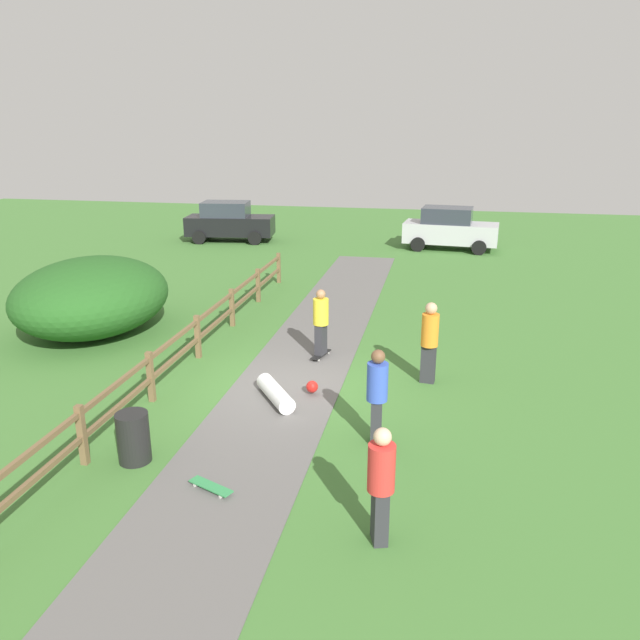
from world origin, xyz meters
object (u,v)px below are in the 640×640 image
object	(u,v)px
skater_fallen	(279,393)
bystander_blue	(377,392)
skater_riding	(321,320)
parked_car_silver	(450,229)
bush_large	(92,296)
bystander_orange	(430,339)
parked_car_black	(229,222)
skateboard_loose	(211,486)
trash_bin	(133,437)
bystander_red	(381,480)

from	to	relation	value
skater_fallen	bystander_blue	bearing A→B (deg)	-31.16
skater_riding	parked_car_silver	xyz separation A→B (m)	(3.07, 14.68, -0.03)
bush_large	bystander_orange	size ratio (longest dim) A/B	2.54
skater_riding	bystander_orange	size ratio (longest dim) A/B	0.93
bystander_blue	parked_car_silver	size ratio (longest dim) A/B	0.42
skater_fallen	bystander_blue	distance (m)	2.69
parked_car_black	skater_fallen	bearing A→B (deg)	-67.60
skater_fallen	bystander_orange	size ratio (longest dim) A/B	0.74
skater_fallen	skateboard_loose	distance (m)	3.45
bystander_blue	parked_car_black	world-z (taller)	parked_car_black
parked_car_silver	skater_fallen	bearing A→B (deg)	-101.24
trash_bin	skater_fallen	xyz separation A→B (m)	(1.82, 2.81, -0.25)
trash_bin	bystander_blue	xyz separation A→B (m)	(4.02, 1.48, 0.55)
parked_car_black	bystander_blue	bearing A→B (deg)	-63.41
skater_fallen	bystander_orange	world-z (taller)	bystander_orange
trash_bin	parked_car_silver	world-z (taller)	parked_car_silver
skater_riding	skater_fallen	xyz separation A→B (m)	(-0.37, -2.66, -0.79)
trash_bin	bystander_orange	xyz separation A→B (m)	(4.85, 4.46, 0.59)
bush_large	skater_riding	xyz separation A→B (m)	(6.57, -0.70, -0.05)
parked_car_silver	trash_bin	bearing A→B (deg)	-104.64
skateboard_loose	skater_riding	bearing A→B (deg)	84.69
skater_riding	bystander_orange	world-z (taller)	bystander_orange
bush_large	skater_riding	distance (m)	6.61
skateboard_loose	bystander_blue	xyz separation A→B (m)	(2.39, 2.11, 0.91)
bystander_orange	bystander_red	world-z (taller)	bystander_orange
trash_bin	bystander_blue	bearing A→B (deg)	20.28
parked_car_silver	bystander_red	bearing A→B (deg)	-92.34
bush_large	trash_bin	xyz separation A→B (m)	(4.38, -6.17, -0.59)
skateboard_loose	bystander_red	distance (m)	2.98
bush_large	skater_fallen	world-z (taller)	bush_large
skateboard_loose	parked_car_black	distance (m)	21.92
skater_fallen	bystander_blue	xyz separation A→B (m)	(2.20, -1.33, 0.80)
bystander_red	skater_riding	bearing A→B (deg)	107.90
bush_large	bystander_blue	bearing A→B (deg)	-29.15
skater_riding	parked_car_black	bearing A→B (deg)	117.12
skateboard_loose	parked_car_black	bearing A→B (deg)	108.49
skater_fallen	bystander_red	bearing A→B (deg)	-58.19
skater_fallen	skateboard_loose	size ratio (longest dim) A/B	1.69
bystander_orange	parked_car_black	world-z (taller)	parked_car_black
skateboard_loose	bystander_orange	distance (m)	6.10
bush_large	bystander_red	distance (m)	11.54
skateboard_loose	parked_car_silver	world-z (taller)	parked_car_silver
bush_large	bystander_blue	size ratio (longest dim) A/B	2.63
trash_bin	skateboard_loose	xyz separation A→B (m)	(1.62, -0.63, -0.36)
trash_bin	parked_car_silver	size ratio (longest dim) A/B	0.21
skater_fallen	parked_car_silver	size ratio (longest dim) A/B	0.32
skateboard_loose	skater_fallen	bearing A→B (deg)	86.77
bystander_blue	bystander_red	size ratio (longest dim) A/B	1.03
bystander_orange	parked_car_black	xyz separation A→B (m)	(-10.17, 15.68, -0.08)
bystander_orange	bystander_red	size ratio (longest dim) A/B	1.06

